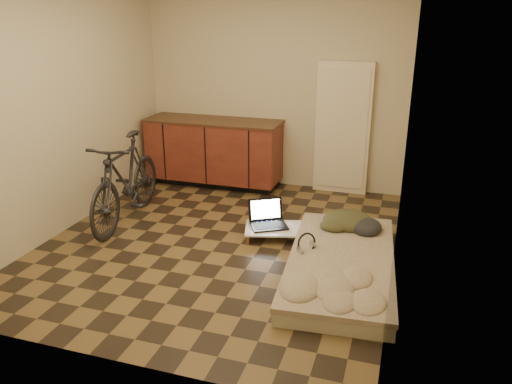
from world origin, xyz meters
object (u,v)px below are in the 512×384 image
(lap_desk, at_px, (276,229))
(bicycle, at_px, (125,176))
(laptop, at_px, (268,220))
(futon, at_px, (341,265))

(lap_desk, bearing_deg, bicycle, 167.80)
(lap_desk, distance_m, laptop, 0.14)
(futon, xyz_separation_m, lap_desk, (-0.77, 0.57, 0.01))
(laptop, bearing_deg, futon, -65.09)
(bicycle, distance_m, laptop, 1.67)
(bicycle, bearing_deg, futon, -16.65)
(futon, xyz_separation_m, laptop, (-0.88, 0.62, 0.08))
(bicycle, xyz_separation_m, futon, (2.50, -0.48, -0.47))
(futon, distance_m, lap_desk, 0.96)
(lap_desk, xyz_separation_m, laptop, (-0.11, 0.05, 0.07))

